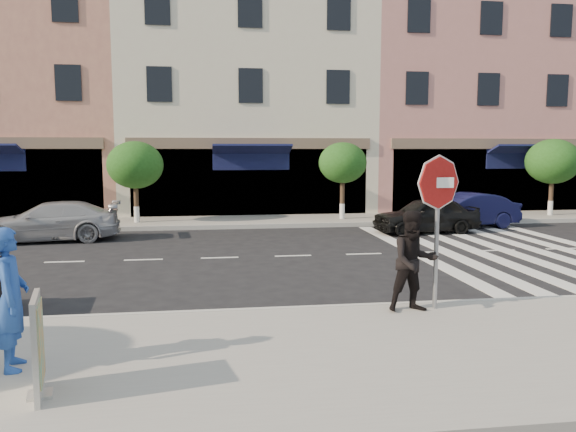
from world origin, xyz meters
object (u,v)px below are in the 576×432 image
object	(u,v)px
photographer	(10,299)
car_far_left	(50,221)
stop_sign	(438,198)
walker	(414,261)
poster_board	(38,348)
car_far_mid	(426,215)
car_far_right	(466,210)

from	to	relation	value
photographer	car_far_left	distance (m)	11.62
stop_sign	car_far_left	world-z (taller)	stop_sign
photographer	walker	distance (m)	6.15
walker	car_far_left	size ratio (longest dim) A/B	0.40
walker	poster_board	distance (m)	5.95
car_far_left	car_far_mid	size ratio (longest dim) A/B	1.17
stop_sign	walker	size ratio (longest dim) A/B	1.54
car_far_mid	car_far_right	distance (m)	2.27
poster_board	walker	bearing A→B (deg)	14.05
photographer	car_far_mid	distance (m)	15.08
poster_board	car_far_mid	distance (m)	15.41
poster_board	stop_sign	bearing A→B (deg)	13.04
photographer	car_far_left	xyz separation A→B (m)	(-2.56, 11.32, -0.43)
walker	car_far_mid	distance (m)	10.43
walker	car_far_right	world-z (taller)	walker
stop_sign	poster_board	bearing A→B (deg)	-154.31
walker	car_far_left	xyz separation A→B (m)	(-8.47, 9.60, -0.39)
car_far_mid	car_far_right	bearing A→B (deg)	113.64
poster_board	car_far_right	bearing A→B (deg)	37.43
photographer	walker	world-z (taller)	photographer
car_far_left	car_far_mid	xyz separation A→B (m)	(12.52, 0.00, 0.00)
photographer	car_far_right	xyz separation A→B (m)	(11.94, 12.43, -0.41)
car_far_left	car_far_right	bearing A→B (deg)	89.50
walker	car_far_left	distance (m)	12.81
car_far_left	photographer	bearing A→B (deg)	7.90
poster_board	photographer	bearing A→B (deg)	110.30
photographer	car_far_right	size ratio (longest dim) A/B	0.46
stop_sign	car_far_mid	size ratio (longest dim) A/B	0.72
photographer	car_far_mid	size ratio (longest dim) A/B	0.49
walker	stop_sign	bearing A→B (deg)	8.67
car_far_mid	car_far_right	xyz separation A→B (m)	(1.99, 1.11, 0.02)
stop_sign	car_far_mid	distance (m)	10.28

